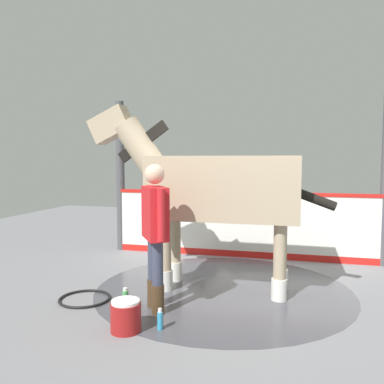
% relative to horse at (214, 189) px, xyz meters
% --- Properties ---
extents(ground_plane, '(16.00, 16.00, 0.02)m').
position_rel_horse_xyz_m(ground_plane, '(0.46, 0.21, -1.40)').
color(ground_plane, gray).
extents(wet_patch, '(3.49, 3.49, 0.00)m').
position_rel_horse_xyz_m(wet_patch, '(0.14, 0.00, -1.39)').
color(wet_patch, '#4C4C54').
rests_on(wet_patch, ground).
extents(barrier_wall, '(4.82, 0.13, 1.20)m').
position_rel_horse_xyz_m(barrier_wall, '(0.12, 1.87, -0.83)').
color(barrier_wall, white).
rests_on(barrier_wall, ground).
extents(roof_post_near, '(0.16, 0.16, 2.90)m').
position_rel_horse_xyz_m(roof_post_near, '(-2.27, 1.88, 0.06)').
color(roof_post_near, '#4C4C51').
rests_on(roof_post_near, ground).
extents(horse, '(3.41, 0.86, 2.55)m').
position_rel_horse_xyz_m(horse, '(0.00, 0.00, 0.00)').
color(horse, tan).
rests_on(horse, ground).
extents(handler, '(0.46, 0.59, 1.73)m').
position_rel_horse_xyz_m(handler, '(-0.50, -0.95, -0.38)').
color(handler, '#47331E').
rests_on(handler, ground).
extents(wash_bucket, '(0.32, 0.32, 0.33)m').
position_rel_horse_xyz_m(wash_bucket, '(-0.60, -1.57, -1.23)').
color(wash_bucket, maroon).
rests_on(wash_bucket, ground).
extents(bottle_shampoo, '(0.06, 0.06, 0.23)m').
position_rel_horse_xyz_m(bottle_shampoo, '(-0.27, -1.44, -1.28)').
color(bottle_shampoo, '#3399CC').
rests_on(bottle_shampoo, ground).
extents(bottle_spray, '(0.07, 0.07, 0.20)m').
position_rel_horse_xyz_m(bottle_spray, '(-0.93, -0.85, -1.30)').
color(bottle_spray, '#4CA559').
rests_on(bottle_spray, ground).
extents(hose_coil, '(0.65, 0.65, 0.03)m').
position_rel_horse_xyz_m(hose_coil, '(-1.49, -0.87, -1.37)').
color(hose_coil, black).
rests_on(hose_coil, ground).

